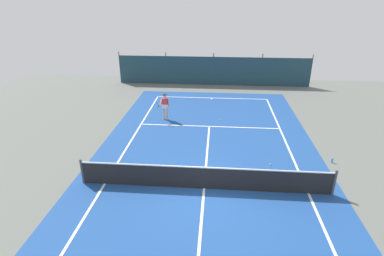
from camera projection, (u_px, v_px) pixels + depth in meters
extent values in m
plane|color=slate|center=(204.00, 188.00, 12.53)|extent=(36.00, 36.00, 0.00)
cube|color=#1E478C|center=(204.00, 188.00, 12.53)|extent=(11.02, 26.60, 0.01)
cube|color=white|center=(212.00, 98.00, 23.41)|extent=(8.22, 0.10, 0.01)
cube|color=white|center=(105.00, 183.00, 12.84)|extent=(0.10, 23.80, 0.01)
cube|color=white|center=(308.00, 193.00, 12.21)|extent=(0.10, 23.80, 0.01)
cube|color=white|center=(209.00, 126.00, 18.38)|extent=(8.22, 0.10, 0.01)
cube|color=white|center=(204.00, 188.00, 12.52)|extent=(0.10, 12.80, 0.01)
cube|color=white|center=(212.00, 99.00, 23.27)|extent=(0.10, 0.30, 0.01)
cube|color=black|center=(204.00, 178.00, 12.34)|extent=(9.92, 0.03, 0.95)
cube|color=white|center=(204.00, 168.00, 12.14)|extent=(9.92, 0.04, 0.05)
cylinder|color=#47474C|center=(82.00, 171.00, 12.69)|extent=(0.10, 0.10, 1.10)
cylinder|color=#47474C|center=(334.00, 183.00, 11.92)|extent=(0.10, 0.10, 1.10)
cube|color=#1E3D4C|center=(213.00, 71.00, 26.38)|extent=(16.22, 0.06, 2.40)
cylinder|color=#595B60|center=(120.00, 67.00, 27.00)|extent=(0.08, 0.08, 2.70)
cylinder|color=#595B60|center=(166.00, 68.00, 26.69)|extent=(0.08, 0.08, 2.70)
cylinder|color=#595B60|center=(213.00, 69.00, 26.38)|extent=(0.08, 0.08, 2.70)
cylinder|color=#595B60|center=(262.00, 70.00, 26.07)|extent=(0.08, 0.08, 2.70)
cylinder|color=#595B60|center=(311.00, 71.00, 25.76)|extent=(0.08, 0.08, 2.70)
cube|color=#234C1E|center=(213.00, 77.00, 27.19)|extent=(14.60, 0.70, 1.10)
cylinder|color=#D8AD8C|center=(167.00, 113.00, 19.25)|extent=(0.12, 0.12, 0.82)
cylinder|color=#D8AD8C|center=(164.00, 113.00, 19.29)|extent=(0.12, 0.12, 0.82)
cylinder|color=white|center=(165.00, 106.00, 19.07)|extent=(0.40, 0.40, 0.22)
cube|color=#D1384C|center=(165.00, 103.00, 19.00)|extent=(0.39, 0.25, 0.56)
sphere|color=#D8AD8C|center=(165.00, 96.00, 18.82)|extent=(0.22, 0.22, 0.22)
cylinder|color=black|center=(165.00, 95.00, 18.79)|extent=(0.23, 0.23, 0.04)
cylinder|color=#D8AD8C|center=(169.00, 103.00, 18.94)|extent=(0.09, 0.09, 0.58)
cylinder|color=#D8AD8C|center=(161.00, 103.00, 18.92)|extent=(0.16, 0.53, 0.41)
cylinder|color=black|center=(159.00, 106.00, 18.71)|extent=(0.07, 0.28, 0.13)
torus|color=teal|center=(158.00, 102.00, 18.62)|extent=(0.32, 0.17, 0.29)
sphere|color=#CCDB33|center=(220.00, 120.00, 19.30)|extent=(0.07, 0.07, 0.07)
sphere|color=#CCDB33|center=(270.00, 164.00, 14.23)|extent=(0.07, 0.07, 0.07)
cube|color=maroon|center=(227.00, 71.00, 28.66)|extent=(2.25, 4.37, 0.80)
cube|color=#2D333D|center=(227.00, 63.00, 28.39)|extent=(1.73, 2.05, 0.56)
cylinder|color=black|center=(238.00, 78.00, 27.65)|extent=(0.29, 0.66, 0.64)
cylinder|color=black|center=(218.00, 78.00, 27.61)|extent=(0.29, 0.66, 0.64)
cylinder|color=black|center=(234.00, 72.00, 30.04)|extent=(0.29, 0.66, 0.64)
cylinder|color=black|center=(215.00, 72.00, 30.00)|extent=(0.29, 0.66, 0.64)
cylinder|color=#338CD8|center=(332.00, 160.00, 14.40)|extent=(0.08, 0.08, 0.24)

